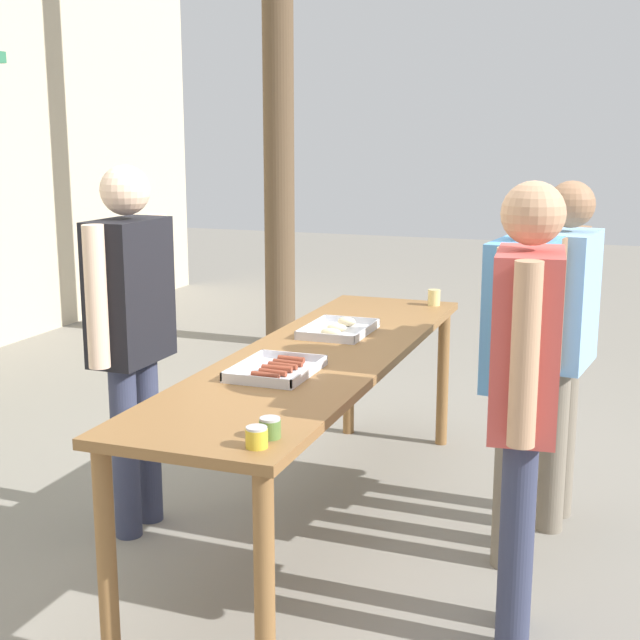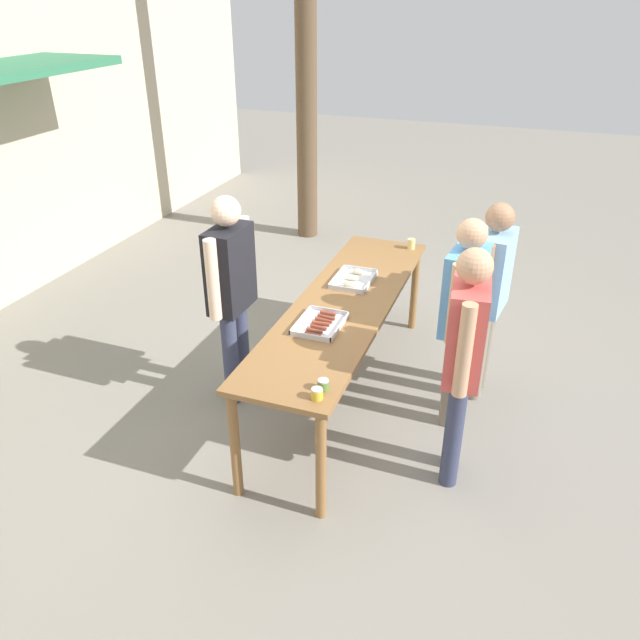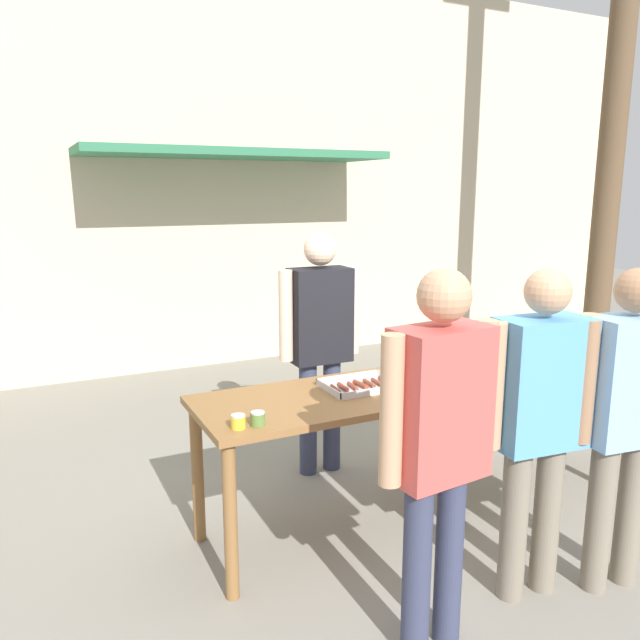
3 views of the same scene
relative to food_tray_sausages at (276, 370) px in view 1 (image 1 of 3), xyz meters
The scene contains 11 objects.
ground_plane 0.99m from the food_tray_sausages, ahead, with size 24.00×24.00×0.00m, color gray.
serving_table 0.44m from the food_tray_sausages, ahead, with size 2.85×0.73×0.88m.
food_tray_sausages is the anchor object (origin of this frame).
food_tray_buns 0.82m from the food_tray_sausages, ahead, with size 0.44×0.31×0.06m.
condiment_jar_mustard 0.91m from the food_tray_sausages, 161.29° to the right, with size 0.07×0.07×0.07m.
condiment_jar_ketchup 0.81m from the food_tray_sausages, 158.75° to the right, with size 0.07×0.07×0.07m.
beer_cup 1.74m from the food_tray_sausages, ahead, with size 0.07×0.07×0.09m.
person_server_behind_table 0.80m from the food_tray_sausages, 81.32° to the left, with size 0.61×0.24×1.74m.
person_customer_holding_hotdog 1.10m from the food_tray_sausages, 102.50° to the right, with size 0.60×0.27×1.72m.
person_customer_with_cup 1.41m from the food_tray_sausages, 51.73° to the right, with size 0.62×0.29×1.67m.
person_customer_waiting_in_line 1.06m from the food_tray_sausages, 65.46° to the right, with size 0.64×0.29×1.67m.
Camera 1 is at (-3.80, -1.38, 1.89)m, focal length 50.00 mm.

